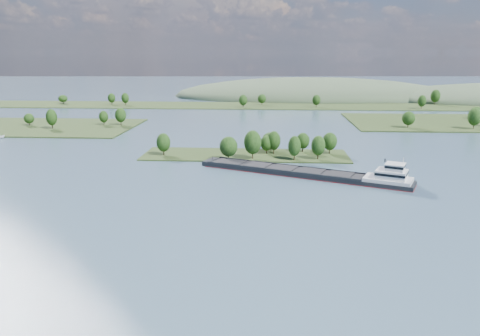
{
  "coord_description": "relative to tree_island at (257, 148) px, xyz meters",
  "views": [
    {
      "loc": [
        12.11,
        -44.08,
        49.06
      ],
      "look_at": [
        0.68,
        130.0,
        6.0
      ],
      "focal_mm": 35.0,
      "sensor_mm": 36.0,
      "label": 1
    }
  ],
  "objects": [
    {
      "name": "hill_west",
      "position": [
        54.07,
        321.35,
        -3.95
      ],
      "size": [
        320.0,
        160.0,
        44.0
      ],
      "primitive_type": "ellipsoid",
      "color": "#3A4C34",
      "rests_on": "ground"
    },
    {
      "name": "motorboat",
      "position": [
        -152.49,
        38.63,
        -2.87
      ],
      "size": [
        5.67,
        2.4,
        2.15
      ],
      "primitive_type": "imported",
      "rotation": [
        0.0,
        0.0,
        1.63
      ],
      "color": "silver",
      "rests_on": "ground"
    },
    {
      "name": "back_shoreline",
      "position": [
        2.88,
        221.09,
        -3.27
      ],
      "size": [
        900.0,
        60.0,
        15.7
      ],
      "color": "#243417",
      "rests_on": "ground"
    },
    {
      "name": "cargo_barge",
      "position": [
        25.01,
        -37.27,
        -2.42
      ],
      "size": [
        86.46,
        45.01,
        12.11
      ],
      "color": "black",
      "rests_on": "ground"
    },
    {
      "name": "tree_island",
      "position": [
        0.0,
        0.0,
        0.0
      ],
      "size": [
        100.0,
        32.45,
        14.71
      ],
      "color": "#243417",
      "rests_on": "ground"
    },
    {
      "name": "ground",
      "position": [
        -5.93,
        -58.65,
        -3.95
      ],
      "size": [
        1800.0,
        1800.0,
        0.0
      ],
      "primitive_type": "plane",
      "color": "#36495E",
      "rests_on": "ground"
    }
  ]
}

